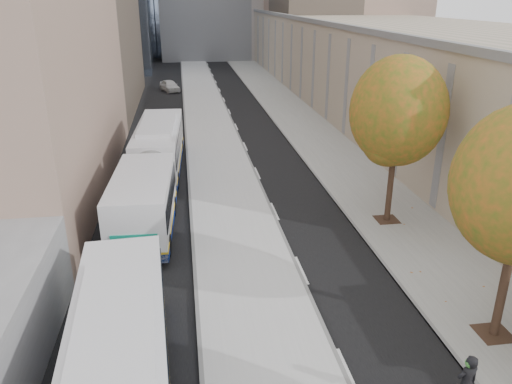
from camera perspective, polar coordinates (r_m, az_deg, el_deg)
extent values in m
cube|color=silver|center=(35.74, -4.60, 4.73)|extent=(4.25, 150.00, 0.15)
cube|color=gray|center=(37.11, 7.86, 5.17)|extent=(4.75, 150.00, 0.08)
cube|color=gray|center=(67.04, 10.76, 15.72)|extent=(18.00, 92.00, 8.00)
cylinder|color=#2F2415|center=(17.78, 26.35, -10.11)|extent=(0.28, 0.28, 3.24)
cylinder|color=#2F2415|center=(24.80, 15.07, 0.48)|extent=(0.28, 0.28, 3.38)
sphere|color=#2C5E16|center=(23.77, 15.93, 8.86)|extent=(4.40, 4.40, 4.40)
cube|color=silver|center=(28.22, -11.60, 2.68)|extent=(3.32, 17.57, 2.91)
cube|color=black|center=(28.05, -11.68, 3.71)|extent=(3.35, 16.87, 1.01)
cube|color=#0E7F66|center=(20.32, -12.54, -6.09)|extent=(1.85, 0.14, 1.13)
imported|color=black|center=(14.42, 22.91, -19.48)|extent=(0.66, 0.48, 1.68)
sphere|color=#408B37|center=(14.04, 23.30, -17.52)|extent=(0.26, 0.26, 0.26)
imported|color=silver|center=(59.89, -9.83, 11.88)|extent=(2.70, 4.09, 1.29)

